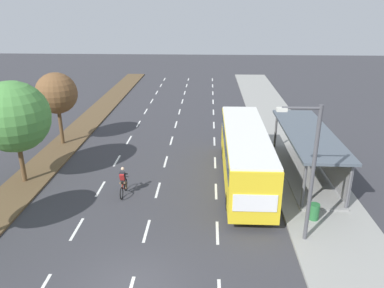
{
  "coord_description": "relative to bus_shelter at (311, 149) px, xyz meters",
  "views": [
    {
      "loc": [
        2.95,
        -11.54,
        10.6
      ],
      "look_at": [
        1.85,
        13.04,
        1.2
      ],
      "focal_mm": 34.9,
      "sensor_mm": 36.0,
      "label": 1
    }
  ],
  "objects": [
    {
      "name": "sidewalk_right",
      "position": [
        -0.28,
        9.2,
        -1.79
      ],
      "size": [
        4.5,
        52.0,
        0.15
      ],
      "primitive_type": "cube",
      "color": "gray",
      "rests_on": "ground"
    },
    {
      "name": "trash_bin",
      "position": [
        -1.08,
        -5.52,
        -1.29
      ],
      "size": [
        0.52,
        0.52,
        0.85
      ],
      "primitive_type": "cylinder",
      "color": "#286B38",
      "rests_on": "sidewalk_right"
    },
    {
      "name": "lane_divider_left",
      "position": [
        -13.03,
        8.21,
        -1.86
      ],
      "size": [
        0.14,
        49.01,
        0.01
      ],
      "color": "white",
      "rests_on": "ground"
    },
    {
      "name": "median_tree_second",
      "position": [
        -17.97,
        -1.83,
        2.42
      ],
      "size": [
        4.22,
        4.22,
        6.28
      ],
      "color": "brown",
      "rests_on": "median_strip"
    },
    {
      "name": "lane_divider_right",
      "position": [
        -6.03,
        8.21,
        -1.86
      ],
      "size": [
        0.14,
        49.01,
        0.01
      ],
      "color": "white",
      "rests_on": "ground"
    },
    {
      "name": "median_strip",
      "position": [
        -17.83,
        9.2,
        -1.81
      ],
      "size": [
        2.6,
        52.0,
        0.12
      ],
      "primitive_type": "cube",
      "color": "brown",
      "rests_on": "ground"
    },
    {
      "name": "median_tree_third",
      "position": [
        -18.04,
        4.82,
        2.26
      ],
      "size": [
        3.12,
        3.12,
        5.59
      ],
      "color": "brown",
      "rests_on": "median_strip"
    },
    {
      "name": "streetlight",
      "position": [
        -2.11,
        -7.26,
        2.02
      ],
      "size": [
        1.91,
        0.24,
        6.5
      ],
      "color": "#4C4C51",
      "rests_on": "sidewalk_right"
    },
    {
      "name": "bus",
      "position": [
        -4.28,
        -1.06,
        0.2
      ],
      "size": [
        2.54,
        11.29,
        3.37
      ],
      "color": "yellow",
      "rests_on": "ground"
    },
    {
      "name": "cyclist",
      "position": [
        -11.45,
        -3.11,
        -1.08
      ],
      "size": [
        0.46,
        1.82,
        1.71
      ],
      "color": "black",
      "rests_on": "ground"
    },
    {
      "name": "bus_shelter",
      "position": [
        0.0,
        0.0,
        0.0
      ],
      "size": [
        2.9,
        9.89,
        2.86
      ],
      "color": "gray",
      "rests_on": "sidewalk_right"
    },
    {
      "name": "lane_divider_center",
      "position": [
        -9.53,
        8.21,
        -1.86
      ],
      "size": [
        0.14,
        49.01,
        0.01
      ],
      "color": "white",
      "rests_on": "ground"
    }
  ]
}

